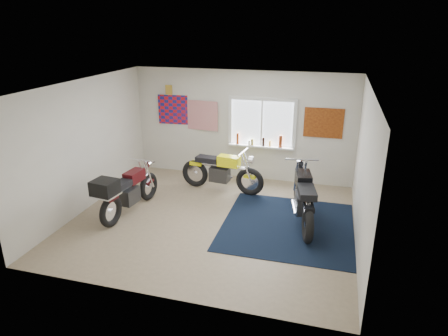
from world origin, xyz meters
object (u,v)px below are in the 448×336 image
(black_chrome_bike, at_px, (303,199))
(maroon_tourer, at_px, (126,191))
(navy_rug, at_px, (287,226))
(yellow_triumph, at_px, (221,172))

(black_chrome_bike, relative_size, maroon_tourer, 1.11)
(navy_rug, relative_size, black_chrome_bike, 1.18)
(yellow_triumph, xyz_separation_m, maroon_tourer, (-1.52, -1.75, 0.07))
(yellow_triumph, height_order, maroon_tourer, yellow_triumph)
(black_chrome_bike, bearing_deg, yellow_triumph, 49.50)
(navy_rug, height_order, yellow_triumph, yellow_triumph)
(maroon_tourer, bearing_deg, navy_rug, -76.43)
(navy_rug, distance_m, maroon_tourer, 3.33)
(yellow_triumph, bearing_deg, navy_rug, -31.42)
(navy_rug, bearing_deg, yellow_triumph, 142.19)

